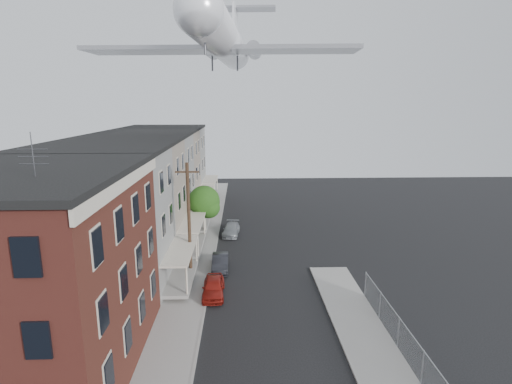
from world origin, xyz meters
TOP-DOWN VIEW (x-y plane):
  - sidewalk_left at (-5.50, 24.00)m, footprint 3.00×62.00m
  - sidewalk_right at (5.50, 6.00)m, footprint 3.00×26.00m
  - curb_left at (-4.05, 24.00)m, footprint 0.15×62.00m
  - curb_right at (4.05, 6.00)m, footprint 0.15×26.00m
  - corner_building at (-12.00, 7.00)m, footprint 10.31×12.30m
  - row_house_a at (-11.96, 16.50)m, footprint 11.98×7.00m
  - row_house_b at (-11.96, 23.50)m, footprint 11.98×7.00m
  - row_house_c at (-11.96, 30.50)m, footprint 11.98×7.00m
  - row_house_d at (-11.96, 37.50)m, footprint 11.98×7.00m
  - row_house_e at (-11.96, 44.50)m, footprint 11.98×7.00m
  - chainlink_fence at (7.00, 5.00)m, footprint 0.06×18.06m
  - utility_pole at (-5.60, 18.00)m, footprint 1.80×0.26m
  - street_tree at (-5.27, 27.92)m, footprint 3.22×3.20m
  - car_near at (-3.60, 14.63)m, footprint 1.57×3.77m
  - car_mid at (-3.36, 19.13)m, footprint 1.38×3.73m
  - car_far at (-2.70, 28.01)m, footprint 1.90×4.00m
  - airplane at (-3.14, 28.45)m, footprint 24.64×28.13m

SIDE VIEW (x-z plane):
  - sidewalk_left at x=-5.50m, z-range 0.00..0.12m
  - sidewalk_right at x=5.50m, z-range 0.00..0.12m
  - curb_left at x=-4.05m, z-range 0.00..0.14m
  - curb_right at x=4.05m, z-range 0.00..0.14m
  - car_far at x=-2.70m, z-range 0.00..1.13m
  - car_mid at x=-3.36m, z-range 0.00..1.22m
  - car_near at x=-3.60m, z-range 0.00..1.27m
  - chainlink_fence at x=7.00m, z-range 0.05..1.95m
  - street_tree at x=-5.27m, z-range 0.85..6.05m
  - utility_pole at x=-5.60m, z-range 0.17..9.17m
  - row_house_a at x=-11.96m, z-range -0.02..10.28m
  - row_house_b at x=-11.96m, z-range -0.02..10.28m
  - row_house_c at x=-11.96m, z-range -0.02..10.28m
  - row_house_d at x=-11.96m, z-range -0.02..10.28m
  - row_house_e at x=-11.96m, z-range -0.02..10.28m
  - corner_building at x=-12.00m, z-range -0.91..11.24m
  - airplane at x=-3.14m, z-range 14.98..23.11m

